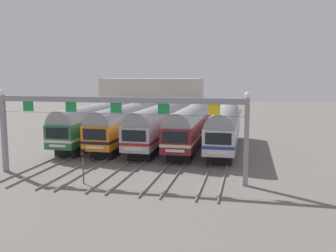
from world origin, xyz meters
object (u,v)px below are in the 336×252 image
commuter_train_stainless (157,124)px  commuter_train_orange (126,123)px  commuter_train_maroon (190,125)px  commuter_train_silver (225,126)px  catenary_gantry (116,113)px  yard_signal_mast (83,159)px  commuter_train_green (95,122)px

commuter_train_stainless → commuter_train_orange: bearing=179.9°
commuter_train_orange → commuter_train_stainless: size_ratio=1.00×
commuter_train_maroon → commuter_train_silver: size_ratio=1.00×
commuter_train_stainless → commuter_train_maroon: (3.82, 0.00, 0.00)m
commuter_train_orange → commuter_train_silver: commuter_train_orange is taller
commuter_train_orange → commuter_train_stainless: commuter_train_orange is taller
catenary_gantry → yard_signal_mast: bearing=-131.6°
commuter_train_green → yard_signal_mast: commuter_train_green is taller
commuter_train_green → commuter_train_maroon: same height
catenary_gantry → commuter_train_maroon: bearing=74.2°
commuter_train_green → commuter_train_orange: bearing=0.0°
commuter_train_orange → commuter_train_maroon: 7.63m
commuter_train_silver → commuter_train_stainless: bearing=180.0°
commuter_train_stainless → commuter_train_silver: same height
catenary_gantry → yard_signal_mast: 4.38m
commuter_train_silver → commuter_train_orange: bearing=180.0°
commuter_train_stainless → commuter_train_silver: bearing=0.0°
commuter_train_stainless → commuter_train_green: bearing=180.0°
commuter_train_green → commuter_train_maroon: 11.45m
commuter_train_green → commuter_train_orange: same height
commuter_train_green → commuter_train_silver: 15.27m
commuter_train_silver → commuter_train_green: bearing=180.0°
commuter_train_orange → commuter_train_maroon: same height
commuter_train_orange → yard_signal_mast: bearing=-83.0°
commuter_train_silver → catenary_gantry: 15.71m
catenary_gantry → commuter_train_silver: bearing=60.5°
commuter_train_stainless → catenary_gantry: catenary_gantry is taller
commuter_train_stainless → catenary_gantry: size_ratio=0.88×
commuter_train_green → yard_signal_mast: 16.68m
commuter_train_orange → yard_signal_mast: size_ratio=6.65×
commuter_train_maroon → commuter_train_silver: 3.82m
yard_signal_mast → commuter_train_silver: bearing=58.6°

